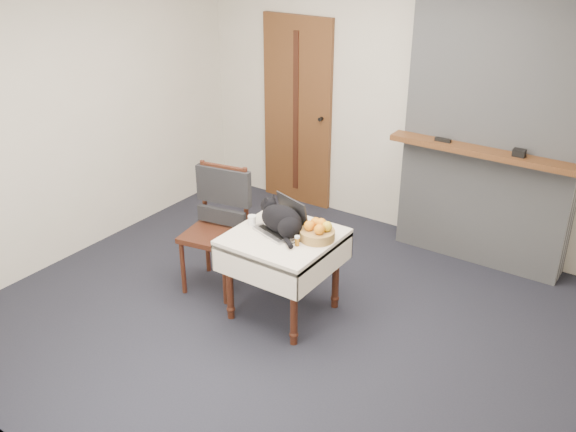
% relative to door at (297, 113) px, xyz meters
% --- Properties ---
extents(ground, '(4.50, 4.50, 0.00)m').
position_rel_door_xyz_m(ground, '(1.20, -1.97, -1.00)').
color(ground, black).
rests_on(ground, ground).
extents(room_shell, '(4.52, 4.01, 2.61)m').
position_rel_door_xyz_m(room_shell, '(1.20, -1.51, 0.76)').
color(room_shell, beige).
rests_on(room_shell, ground).
extents(door, '(0.82, 0.10, 2.00)m').
position_rel_door_xyz_m(door, '(0.00, 0.00, 0.00)').
color(door, brown).
rests_on(door, ground).
extents(chimney, '(1.62, 0.48, 2.60)m').
position_rel_door_xyz_m(chimney, '(2.10, -0.13, 0.30)').
color(chimney, gray).
rests_on(chimney, ground).
extents(side_table, '(0.78, 0.78, 0.70)m').
position_rel_door_xyz_m(side_table, '(1.14, -1.91, -0.41)').
color(side_table, '#39150F').
rests_on(side_table, ground).
extents(laptop, '(0.42, 0.39, 0.26)m').
position_rel_door_xyz_m(laptop, '(1.10, -1.84, -0.24)').
color(laptop, '#B7B7BC').
rests_on(laptop, side_table).
extents(cat, '(0.48, 0.36, 0.25)m').
position_rel_door_xyz_m(cat, '(1.12, -1.88, -0.19)').
color(cat, black).
rests_on(cat, side_table).
extents(cream_jar, '(0.07, 0.07, 0.07)m').
position_rel_door_xyz_m(cream_jar, '(0.84, -1.90, -0.26)').
color(cream_jar, white).
rests_on(cream_jar, side_table).
extents(pill_bottle, '(0.04, 0.04, 0.08)m').
position_rel_door_xyz_m(pill_bottle, '(1.32, -1.99, -0.26)').
color(pill_bottle, '#955B12').
rests_on(pill_bottle, side_table).
extents(fruit_basket, '(0.27, 0.27, 0.15)m').
position_rel_door_xyz_m(fruit_basket, '(1.39, -1.82, -0.24)').
color(fruit_basket, '#A87644').
rests_on(fruit_basket, side_table).
extents(desk_clutter, '(0.10, 0.11, 0.01)m').
position_rel_door_xyz_m(desk_clutter, '(1.33, -1.86, -0.30)').
color(desk_clutter, black).
rests_on(desk_clutter, side_table).
extents(chair, '(0.55, 0.54, 1.05)m').
position_rel_door_xyz_m(chair, '(0.42, -1.80, -0.33)').
color(chair, '#39150F').
rests_on(chair, ground).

